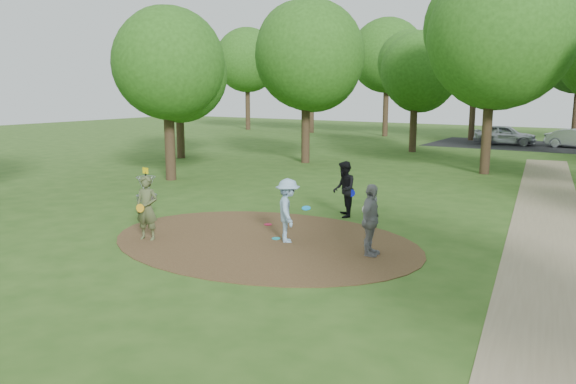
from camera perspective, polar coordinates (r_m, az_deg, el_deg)
The scene contains 13 objects.
ground at distance 14.55m, azimuth -2.54°, elevation -4.99°, with size 100.00×100.00×0.00m, color #2D5119.
dirt_clearing at distance 14.54m, azimuth -2.54°, elevation -4.96°, with size 8.40×8.40×0.02m, color #47301C.
footpath at distance 14.12m, azimuth 24.96°, elevation -6.44°, with size 2.00×40.00×0.01m, color #8C7A5B.
parking_lot at distance 42.11m, azimuth 24.00°, elevation 4.30°, with size 14.00×8.00×0.01m, color black.
player_observer_with_disc at distance 14.90m, azimuth -14.15°, elevation -1.61°, with size 0.70×0.56×1.68m.
player_throwing_with_disc at distance 14.24m, azimuth -0.02°, elevation -1.91°, with size 1.27×1.22×1.64m.
player_walking_with_disc at distance 17.14m, azimuth 5.71°, elevation 0.28°, with size 0.98×1.05×1.72m.
player_waiting_with_disc at distance 13.21m, azimuth 8.39°, elevation -2.86°, with size 0.52×1.04×1.71m.
disc_ground_cyan at distance 14.67m, azimuth -1.22°, elevation -4.74°, with size 0.22×0.22×0.02m, color #17A8B9.
disc_ground_red at distance 16.16m, azimuth -2.04°, elevation -3.31°, with size 0.22×0.22×0.02m, color #D51547.
car_left at distance 42.15m, azimuth 21.17°, elevation 5.45°, with size 1.65×4.11×1.40m, color #B6B7BE.
disc_golf_basket at distance 17.47m, azimuth -14.20°, elevation 0.25°, with size 0.63×0.63×1.54m.
tree_ring at distance 22.82m, azimuth 18.22°, elevation 13.39°, with size 37.41×45.37×9.14m.
Camera 1 is at (8.03, -11.50, 3.88)m, focal length 35.00 mm.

